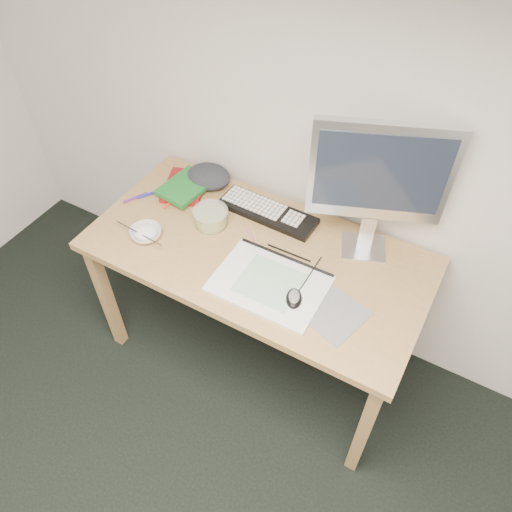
{
  "coord_description": "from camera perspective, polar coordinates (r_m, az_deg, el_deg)",
  "views": [
    {
      "loc": [
        0.62,
        0.22,
        2.24
      ],
      "look_at": [
        -0.01,
        1.34,
        0.83
      ],
      "focal_mm": 35.0,
      "sensor_mm": 36.0,
      "label": 1
    }
  ],
  "objects": [
    {
      "name": "desk",
      "position": [
        2.1,
        0.1,
        -0.94
      ],
      "size": [
        1.4,
        0.7,
        0.75
      ],
      "color": "tan",
      "rests_on": "ground"
    },
    {
      "name": "monitor",
      "position": [
        1.85,
        13.91,
        8.78
      ],
      "size": [
        0.48,
        0.22,
        0.59
      ],
      "rotation": [
        0.0,
        0.0,
        0.38
      ],
      "color": "silver",
      "rests_on": "desk"
    },
    {
      "name": "pencil_pink",
      "position": [
        2.07,
        0.12,
        1.63
      ],
      "size": [
        0.18,
        0.11,
        0.01
      ],
      "primitive_type": "cylinder",
      "rotation": [
        0.0,
        1.57,
        -0.52
      ],
      "color": "#CA657E",
      "rests_on": "desk"
    },
    {
      "name": "marker_orange",
      "position": [
        2.29,
        -9.35,
        6.41
      ],
      "size": [
        0.02,
        0.14,
        0.01
      ],
      "primitive_type": "cylinder",
      "rotation": [
        0.0,
        1.57,
        1.5
      ],
      "color": "#E1551A",
      "rests_on": "desk"
    },
    {
      "name": "fruit_tub",
      "position": [
        2.13,
        -5.19,
        4.44
      ],
      "size": [
        0.17,
        0.17,
        0.07
      ],
      "primitive_type": "cylinder",
      "rotation": [
        0.0,
        0.0,
        0.11
      ],
      "color": "#E3B950",
      "rests_on": "desk"
    },
    {
      "name": "cloth_lump",
      "position": [
        2.35,
        -5.44,
        9.03
      ],
      "size": [
        0.19,
        0.17,
        0.07
      ],
      "primitive_type": "ellipsoid",
      "rotation": [
        0.0,
        0.0,
        0.15
      ],
      "color": "#222429",
      "rests_on": "desk"
    },
    {
      "name": "mousepad",
      "position": [
        1.86,
        8.58,
        -6.3
      ],
      "size": [
        0.28,
        0.27,
        0.0
      ],
      "primitive_type": "cube",
      "rotation": [
        0.0,
        0.0,
        -0.29
      ],
      "color": "gray",
      "rests_on": "desk"
    },
    {
      "name": "marker_purple",
      "position": [
        2.33,
        -13.64,
        6.5
      ],
      "size": [
        0.06,
        0.11,
        0.01
      ],
      "primitive_type": "cylinder",
      "rotation": [
        0.0,
        1.57,
        1.1
      ],
      "color": "#58227F",
      "rests_on": "desk"
    },
    {
      "name": "pencil_black",
      "position": [
        2.03,
        3.78,
        0.36
      ],
      "size": [
        0.19,
        0.01,
        0.01
      ],
      "primitive_type": "cylinder",
      "rotation": [
        0.0,
        1.57,
        0.01
      ],
      "color": "black",
      "rests_on": "desk"
    },
    {
      "name": "book_green",
      "position": [
        2.3,
        -8.03,
        7.87
      ],
      "size": [
        0.2,
        0.25,
        0.02
      ],
      "primitive_type": "cube",
      "rotation": [
        0.0,
        0.0,
        -0.12
      ],
      "color": "#1B6D27",
      "rests_on": "book_red"
    },
    {
      "name": "keyboard",
      "position": [
        2.18,
        1.34,
        5.03
      ],
      "size": [
        0.44,
        0.15,
        0.03
      ],
      "primitive_type": "cube",
      "rotation": [
        0.0,
        0.0,
        -0.03
      ],
      "color": "black",
      "rests_on": "desk"
    },
    {
      "name": "sketchpad",
      "position": [
        1.92,
        1.56,
        -3.15
      ],
      "size": [
        0.43,
        0.31,
        0.01
      ],
      "primitive_type": "cube",
      "rotation": [
        0.0,
        0.0,
        0.01
      ],
      "color": "white",
      "rests_on": "desk"
    },
    {
      "name": "book_red",
      "position": [
        2.34,
        -8.12,
        7.88
      ],
      "size": [
        0.25,
        0.28,
        0.02
      ],
      "primitive_type": "cube",
      "rotation": [
        0.0,
        0.0,
        0.36
      ],
      "color": "maroon",
      "rests_on": "desk"
    },
    {
      "name": "mouse",
      "position": [
        1.85,
        4.38,
        -4.66
      ],
      "size": [
        0.09,
        0.11,
        0.03
      ],
      "primitive_type": "ellipsoid",
      "rotation": [
        0.0,
        0.0,
        0.42
      ],
      "color": "black",
      "rests_on": "sketchpad"
    },
    {
      "name": "rice_bowl",
      "position": [
        2.13,
        -12.46,
        2.52
      ],
      "size": [
        0.13,
        0.13,
        0.04
      ],
      "primitive_type": "imported",
      "rotation": [
        0.0,
        0.0,
        -0.0
      ],
      "color": "silver",
      "rests_on": "desk"
    },
    {
      "name": "chopsticks",
      "position": [
        2.1,
        -13.28,
        2.58
      ],
      "size": [
        0.25,
        0.04,
        0.02
      ],
      "primitive_type": "cylinder",
      "rotation": [
        0.0,
        1.57,
        -0.08
      ],
      "color": "#A9A9AB",
      "rests_on": "rice_bowl"
    },
    {
      "name": "pencil_tan",
      "position": [
        2.05,
        0.19,
        1.17
      ],
      "size": [
        0.12,
        0.14,
        0.01
      ],
      "primitive_type": "cylinder",
      "rotation": [
        0.0,
        1.57,
        -0.85
      ],
      "color": "tan",
      "rests_on": "desk"
    },
    {
      "name": "marker_blue",
      "position": [
        2.34,
        -11.9,
        7.02
      ],
      "size": [
        0.08,
        0.12,
        0.01
      ],
      "primitive_type": "cylinder",
      "rotation": [
        0.0,
        1.57,
        0.99
      ],
      "color": "#221FA9",
      "rests_on": "desk"
    }
  ]
}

